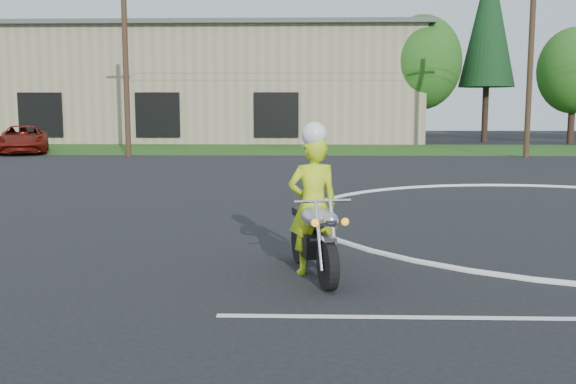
{
  "coord_description": "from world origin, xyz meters",
  "views": [
    {
      "loc": [
        -5.94,
        -11.28,
        2.43
      ],
      "look_at": [
        -6.24,
        -1.08,
        1.1
      ],
      "focal_mm": 40.0,
      "sensor_mm": 36.0,
      "label": 1
    }
  ],
  "objects": [
    {
      "name": "rider_primary_grp",
      "position": [
        -5.85,
        -1.98,
        1.08
      ],
      "size": [
        0.84,
        0.65,
        2.24
      ],
      "rotation": [
        0.0,
        0.0,
        0.24
      ],
      "color": "#BDDC17",
      "rests_on": "ground"
    },
    {
      "name": "primary_motorcycle",
      "position": [
        -5.83,
        -2.12,
        0.59
      ],
      "size": [
        0.87,
        2.26,
        1.21
      ],
      "rotation": [
        0.0,
        0.0,
        0.24
      ],
      "color": "black",
      "rests_on": "ground"
    },
    {
      "name": "utility_poles",
      "position": [
        5.0,
        21.0,
        5.2
      ],
      "size": [
        41.6,
        1.12,
        10.0
      ],
      "color": "#473321",
      "rests_on": "ground"
    },
    {
      "name": "grass_strip",
      "position": [
        0.0,
        27.0,
        0.01
      ],
      "size": [
        120.0,
        10.0,
        0.02
      ],
      "primitive_type": "cube",
      "color": "#1E4714",
      "rests_on": "ground"
    },
    {
      "name": "pickup_grp",
      "position": [
        -21.4,
        23.22,
        0.75
      ],
      "size": [
        4.26,
        5.95,
        1.51
      ],
      "rotation": [
        0.0,
        0.0,
        0.36
      ],
      "color": "#65120B",
      "rests_on": "ground"
    },
    {
      "name": "warehouse",
      "position": [
        -18.0,
        39.99,
        4.16
      ],
      "size": [
        41.0,
        17.0,
        8.3
      ],
      "color": "tan",
      "rests_on": "ground"
    }
  ]
}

